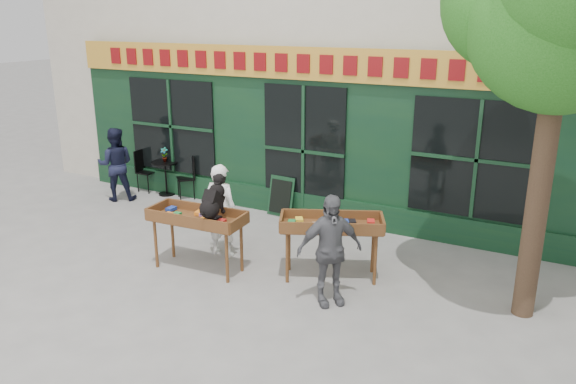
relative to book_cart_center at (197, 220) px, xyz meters
The scene contains 12 objects.
ground 1.09m from the book_cart_center, 57.94° to the left, with size 80.00×80.00×0.00m, color slate.
book_cart_center is the anchor object (origin of this frame).
dog 0.59m from the book_cart_center, ahead, with size 0.34×0.60×0.60m, color black, non-canonical shape.
woman 0.65m from the book_cart_center, 90.00° to the left, with size 0.57×0.37×1.57m, color white.
book_cart_right 2.07m from the book_cart_center, 20.03° to the left, with size 1.62×1.18×0.99m.
man_right 2.25m from the book_cart_center, ahead, with size 0.93×0.39×1.58m, color #505155.
bistro_table 4.11m from the book_cart_center, 136.67° to the left, with size 0.60×0.60×0.76m.
bistro_chair_left 4.59m from the book_cart_center, 142.17° to the left, with size 0.37×0.37×0.95m.
bistro_chair_right 3.74m from the book_cart_center, 129.48° to the left, with size 0.51×0.51×0.95m.
potted_plant 4.10m from the book_cart_center, 136.67° to the left, with size 0.17×0.12×0.32m, color gray.
man_left 4.21m from the book_cart_center, 150.91° to the left, with size 0.77×0.60×1.58m, color black.
chalkboard 2.83m from the book_cart_center, 91.21° to the left, with size 0.57×0.23×0.79m.
Camera 1 is at (4.66, -7.13, 3.83)m, focal length 35.00 mm.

